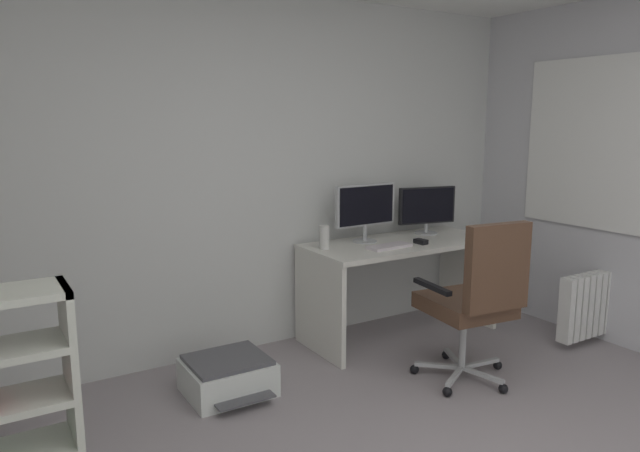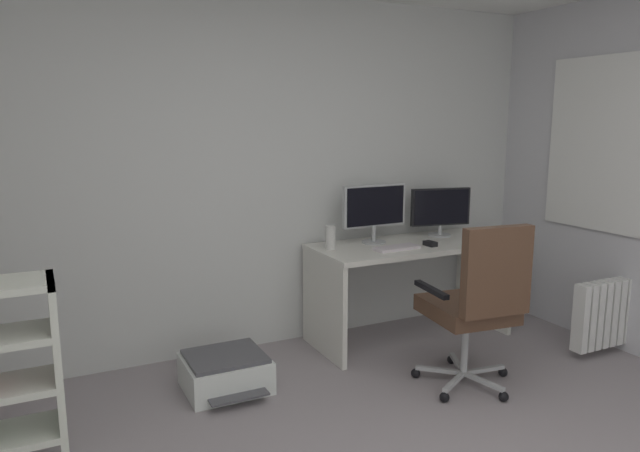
{
  "view_description": "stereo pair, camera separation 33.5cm",
  "coord_description": "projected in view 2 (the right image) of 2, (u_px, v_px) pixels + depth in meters",
  "views": [
    {
      "loc": [
        -1.65,
        -1.21,
        1.65
      ],
      "look_at": [
        0.23,
        1.85,
        0.99
      ],
      "focal_mm": 32.81,
      "sensor_mm": 36.0,
      "label": 1
    },
    {
      "loc": [
        -1.35,
        -1.37,
        1.65
      ],
      "look_at": [
        0.23,
        1.85,
        0.99
      ],
      "focal_mm": 32.81,
      "sensor_mm": 36.0,
      "label": 2
    }
  ],
  "objects": [
    {
      "name": "wall_back",
      "position": [
        246.0,
        176.0,
        4.13
      ],
      "size": [
        4.74,
        0.1,
        2.51
      ],
      "primitive_type": "cube",
      "color": "silver",
      "rests_on": "ground"
    },
    {
      "name": "window_pane",
      "position": [
        638.0,
        146.0,
        3.98
      ],
      "size": [
        0.01,
        1.4,
        1.18
      ],
      "primitive_type": "cube",
      "color": "white"
    },
    {
      "name": "window_frame",
      "position": [
        638.0,
        146.0,
        3.98
      ],
      "size": [
        0.02,
        1.48,
        1.26
      ],
      "primitive_type": "cube",
      "color": "white"
    },
    {
      "name": "desk",
      "position": [
        410.0,
        268.0,
        4.39
      ],
      "size": [
        1.48,
        0.66,
        0.74
      ],
      "color": "silver",
      "rests_on": "ground"
    },
    {
      "name": "monitor_main",
      "position": [
        374.0,
        208.0,
        4.31
      ],
      "size": [
        0.52,
        0.18,
        0.43
      ],
      "color": "#B2B5B7",
      "rests_on": "desk"
    },
    {
      "name": "monitor_secondary",
      "position": [
        441.0,
        209.0,
        4.58
      ],
      "size": [
        0.49,
        0.18,
        0.38
      ],
      "color": "#B2B5B7",
      "rests_on": "desk"
    },
    {
      "name": "keyboard",
      "position": [
        397.0,
        248.0,
        4.14
      ],
      "size": [
        0.35,
        0.15,
        0.02
      ],
      "primitive_type": "cube",
      "rotation": [
        0.0,
        0.0,
        0.07
      ],
      "color": "silver",
      "rests_on": "desk"
    },
    {
      "name": "computer_mouse",
      "position": [
        430.0,
        244.0,
        4.25
      ],
      "size": [
        0.07,
        0.1,
        0.03
      ],
      "primitive_type": "cube",
      "rotation": [
        0.0,
        0.0,
        0.07
      ],
      "color": "black",
      "rests_on": "desk"
    },
    {
      "name": "desktop_speaker",
      "position": [
        330.0,
        238.0,
        4.13
      ],
      "size": [
        0.07,
        0.07,
        0.17
      ],
      "primitive_type": "cylinder",
      "color": "silver",
      "rests_on": "desk"
    },
    {
      "name": "office_chair",
      "position": [
        477.0,
        300.0,
        3.5
      ],
      "size": [
        0.62,
        0.64,
        1.06
      ],
      "color": "#B7BABC",
      "rests_on": "ground"
    },
    {
      "name": "printer",
      "position": [
        226.0,
        372.0,
        3.61
      ],
      "size": [
        0.5,
        0.52,
        0.22
      ],
      "color": "silver",
      "rests_on": "ground"
    },
    {
      "name": "radiator",
      "position": [
        613.0,
        312.0,
        4.15
      ],
      "size": [
        0.71,
        0.1,
        0.48
      ],
      "color": "white",
      "rests_on": "ground"
    }
  ]
}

